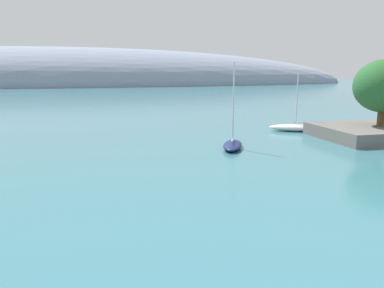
# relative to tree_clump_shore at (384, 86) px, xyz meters

# --- Properties ---
(tree_clump_shore) EXTENTS (7.74, 7.74, 8.82)m
(tree_clump_shore) POSITION_rel_tree_clump_shore_xyz_m (0.00, 0.00, 0.00)
(tree_clump_shore) COLOR brown
(tree_clump_shore) RESTS_ON shore_outcrop
(distant_ridge) EXTENTS (350.59, 69.31, 40.88)m
(distant_ridge) POSITION_rel_tree_clump_shore_xyz_m (-59.23, 184.10, -6.99)
(distant_ridge) COLOR gray
(distant_ridge) RESTS_ON ground
(sailboat_white_near_shore) EXTENTS (7.98, 5.25, 8.63)m
(sailboat_white_near_shore) POSITION_rel_tree_clump_shore_xyz_m (-7.92, 8.32, -6.41)
(sailboat_white_near_shore) COLOR white
(sailboat_white_near_shore) RESTS_ON water
(sailboat_navy_mid_mooring) EXTENTS (4.50, 6.66, 10.03)m
(sailboat_navy_mid_mooring) POSITION_rel_tree_clump_shore_xyz_m (-21.53, -1.75, -6.47)
(sailboat_navy_mid_mooring) COLOR navy
(sailboat_navy_mid_mooring) RESTS_ON water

